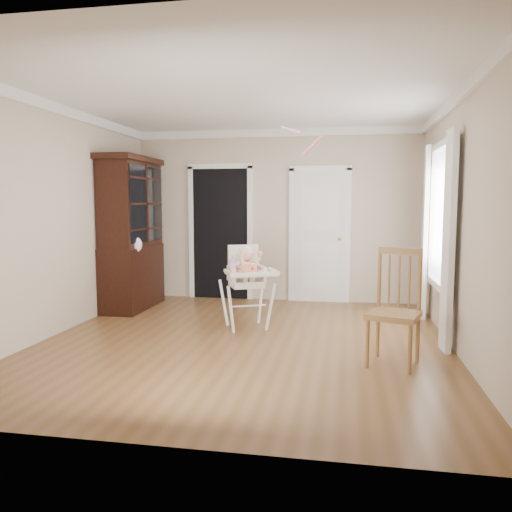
% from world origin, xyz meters
% --- Properties ---
extents(floor, '(5.00, 5.00, 0.00)m').
position_xyz_m(floor, '(0.00, 0.00, 0.00)').
color(floor, brown).
rests_on(floor, ground).
extents(ceiling, '(5.00, 5.00, 0.00)m').
position_xyz_m(ceiling, '(0.00, 0.00, 2.70)').
color(ceiling, white).
rests_on(ceiling, wall_back).
extents(wall_back, '(4.50, 0.00, 4.50)m').
position_xyz_m(wall_back, '(0.00, 2.50, 1.35)').
color(wall_back, '#C3AF98').
rests_on(wall_back, floor).
extents(wall_left, '(0.00, 5.00, 5.00)m').
position_xyz_m(wall_left, '(-2.25, 0.00, 1.35)').
color(wall_left, '#C3AF98').
rests_on(wall_left, floor).
extents(wall_right, '(0.00, 5.00, 5.00)m').
position_xyz_m(wall_right, '(2.25, 0.00, 1.35)').
color(wall_right, '#C3AF98').
rests_on(wall_right, floor).
extents(crown_molding, '(4.50, 5.00, 0.12)m').
position_xyz_m(crown_molding, '(0.00, 0.00, 2.64)').
color(crown_molding, white).
rests_on(crown_molding, ceiling).
extents(doorway, '(1.06, 0.05, 2.22)m').
position_xyz_m(doorway, '(-0.90, 2.48, 1.11)').
color(doorway, black).
rests_on(doorway, wall_back).
extents(closet_door, '(0.96, 0.09, 2.13)m').
position_xyz_m(closet_door, '(0.70, 2.48, 1.02)').
color(closet_door, white).
rests_on(closet_door, wall_back).
extents(window_right, '(0.13, 1.84, 2.30)m').
position_xyz_m(window_right, '(2.18, 0.80, 1.29)').
color(window_right, white).
rests_on(window_right, wall_right).
extents(high_chair, '(0.84, 0.92, 1.05)m').
position_xyz_m(high_chair, '(-0.09, 0.60, 0.65)').
color(high_chair, white).
rests_on(high_chair, floor).
extents(baby, '(0.35, 0.26, 0.46)m').
position_xyz_m(baby, '(-0.10, 0.63, 0.80)').
color(baby, beige).
rests_on(baby, high_chair).
extents(cake, '(0.25, 0.25, 0.11)m').
position_xyz_m(cake, '(-0.01, 0.33, 0.79)').
color(cake, silver).
rests_on(cake, high_chair).
extents(sippy_cup, '(0.08, 0.08, 0.19)m').
position_xyz_m(sippy_cup, '(-0.24, 0.45, 0.81)').
color(sippy_cup, pink).
rests_on(sippy_cup, high_chair).
extents(china_cabinet, '(0.58, 1.31, 2.22)m').
position_xyz_m(china_cabinet, '(-1.99, 1.49, 1.11)').
color(china_cabinet, black).
rests_on(china_cabinet, floor).
extents(dining_chair, '(0.57, 0.57, 1.11)m').
position_xyz_m(dining_chair, '(1.58, -0.54, 0.52)').
color(dining_chair, brown).
rests_on(dining_chair, floor).
extents(streamer, '(0.29, 0.43, 0.15)m').
position_xyz_m(streamer, '(0.49, 0.21, 2.35)').
color(streamer, pink).
rests_on(streamer, ceiling).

